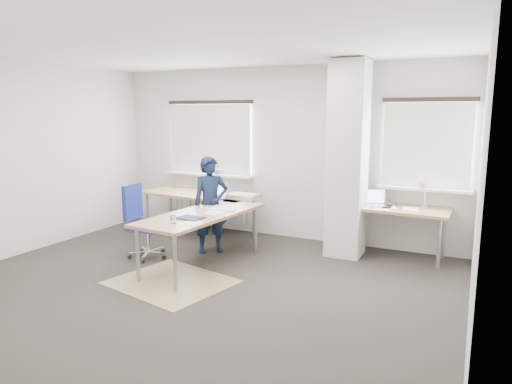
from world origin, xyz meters
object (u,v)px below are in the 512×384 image
at_px(task_chair, 145,238).
at_px(person, 211,205).
at_px(desk_side, 398,211).
at_px(desk_main, 203,205).

bearing_deg(task_chair, person, 37.58).
distance_m(desk_side, task_chair, 3.63).
bearing_deg(person, desk_main, 117.48).
bearing_deg(desk_main, person, -12.75).
xyz_separation_m(desk_side, task_chair, (-3.23, -1.60, -0.39)).
height_order(desk_side, task_chair, desk_side).
bearing_deg(person, task_chair, 178.37).
xyz_separation_m(desk_main, desk_side, (2.71, 0.89, -0.01)).
distance_m(desk_main, task_chair, 0.97).
bearing_deg(desk_main, task_chair, -121.21).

